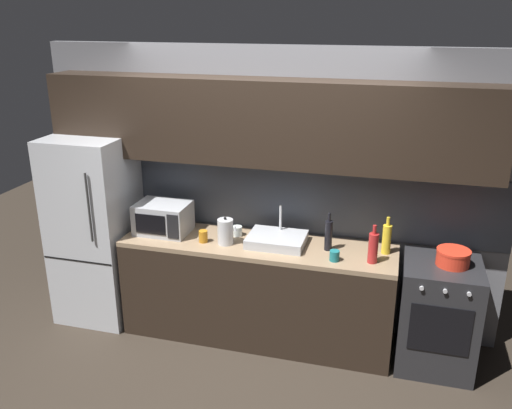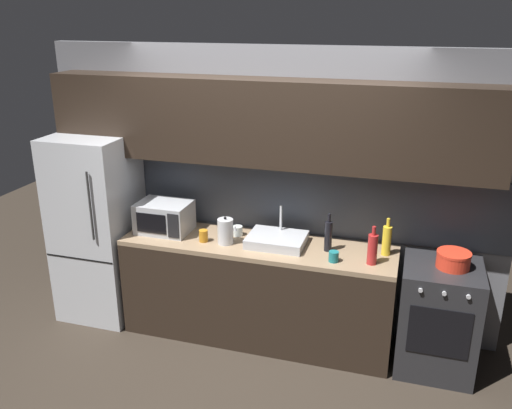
# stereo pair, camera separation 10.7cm
# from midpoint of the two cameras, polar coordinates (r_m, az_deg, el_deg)

# --- Properties ---
(ground_plane) EXTENTS (10.00, 10.00, 0.00)m
(ground_plane) POSITION_cam_midpoint_polar(r_m,az_deg,el_deg) (4.30, -3.99, -19.98)
(ground_plane) COLOR #2D261E
(back_wall) EXTENTS (4.07, 0.44, 2.50)m
(back_wall) POSITION_cam_midpoint_polar(r_m,az_deg,el_deg) (4.61, 0.45, 4.70)
(back_wall) COLOR slate
(back_wall) RESTS_ON ground
(counter_run) EXTENTS (2.33, 0.60, 0.90)m
(counter_run) POSITION_cam_midpoint_polar(r_m,az_deg,el_deg) (4.76, -0.52, -9.11)
(counter_run) COLOR black
(counter_run) RESTS_ON ground
(refrigerator) EXTENTS (0.68, 0.69, 1.73)m
(refrigerator) POSITION_cam_midpoint_polar(r_m,az_deg,el_deg) (5.18, -17.24, -2.46)
(refrigerator) COLOR #B7BABF
(refrigerator) RESTS_ON ground
(oven_range) EXTENTS (0.60, 0.62, 0.90)m
(oven_range) POSITION_cam_midpoint_polar(r_m,az_deg,el_deg) (4.63, 18.08, -11.07)
(oven_range) COLOR #232326
(oven_range) RESTS_ON ground
(microwave) EXTENTS (0.46, 0.35, 0.27)m
(microwave) POSITION_cam_midpoint_polar(r_m,az_deg,el_deg) (4.82, -10.46, -1.42)
(microwave) COLOR #A8AAAF
(microwave) RESTS_ON counter_run
(sink_basin) EXTENTS (0.48, 0.38, 0.30)m
(sink_basin) POSITION_cam_midpoint_polar(r_m,az_deg,el_deg) (4.53, 1.54, -3.74)
(sink_basin) COLOR #ADAFB5
(sink_basin) RESTS_ON counter_run
(kettle) EXTENTS (0.17, 0.13, 0.24)m
(kettle) POSITION_cam_midpoint_polar(r_m,az_deg,el_deg) (4.52, -3.94, -2.89)
(kettle) COLOR #B7BABF
(kettle) RESTS_ON counter_run
(wine_bottle_yellow) EXTENTS (0.07, 0.07, 0.31)m
(wine_bottle_yellow) POSITION_cam_midpoint_polar(r_m,az_deg,el_deg) (4.44, 13.03, -3.56)
(wine_bottle_yellow) COLOR gold
(wine_bottle_yellow) RESTS_ON counter_run
(wine_bottle_red) EXTENTS (0.08, 0.08, 0.31)m
(wine_bottle_red) POSITION_cam_midpoint_polar(r_m,az_deg,el_deg) (4.26, 11.63, -4.50)
(wine_bottle_red) COLOR #A82323
(wine_bottle_red) RESTS_ON counter_run
(wine_bottle_dark) EXTENTS (0.06, 0.06, 0.32)m
(wine_bottle_dark) POSITION_cam_midpoint_polar(r_m,az_deg,el_deg) (4.42, 7.02, -3.23)
(wine_bottle_dark) COLOR black
(wine_bottle_dark) RESTS_ON counter_run
(mug_teal) EXTENTS (0.08, 0.08, 0.09)m
(mug_teal) POSITION_cam_midpoint_polar(r_m,az_deg,el_deg) (4.27, 7.62, -5.42)
(mug_teal) COLOR #19666B
(mug_teal) RESTS_ON counter_run
(mug_clear) EXTENTS (0.09, 0.09, 0.09)m
(mug_clear) POSITION_cam_midpoint_polar(r_m,az_deg,el_deg) (4.70, -2.69, -2.83)
(mug_clear) COLOR silver
(mug_clear) RESTS_ON counter_run
(mug_amber) EXTENTS (0.08, 0.08, 0.10)m
(mug_amber) POSITION_cam_midpoint_polar(r_m,az_deg,el_deg) (4.59, -6.30, -3.39)
(mug_amber) COLOR #B27019
(mug_amber) RESTS_ON counter_run
(cooking_pot) EXTENTS (0.26, 0.26, 0.13)m
(cooking_pot) POSITION_cam_midpoint_polar(r_m,az_deg,el_deg) (4.41, 19.54, -5.33)
(cooking_pot) COLOR red
(cooking_pot) RESTS_ON oven_range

